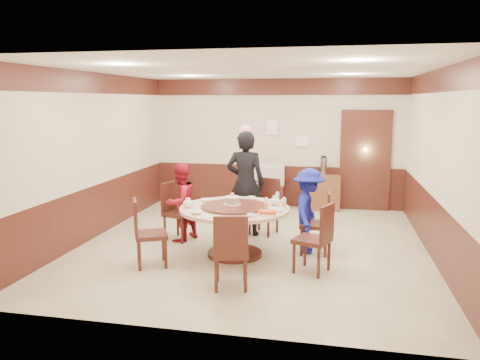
% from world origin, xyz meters
% --- Properties ---
extents(room, '(6.00, 6.04, 2.84)m').
position_xyz_m(room, '(0.01, 0.01, 1.08)').
color(room, beige).
rests_on(room, ground).
extents(banquet_table, '(1.66, 1.66, 0.78)m').
position_xyz_m(banquet_table, '(-0.18, -0.58, 0.53)').
color(banquet_table, '#461C15').
rests_on(banquet_table, ground).
extents(chair_0, '(0.46, 0.45, 0.97)m').
position_xyz_m(chair_0, '(1.02, -0.22, 0.30)').
color(chair_0, '#461C15').
rests_on(chair_0, ground).
extents(chair_1, '(0.55, 0.56, 0.97)m').
position_xyz_m(chair_1, '(0.08, 0.70, 0.30)').
color(chair_1, '#461C15').
rests_on(chair_1, ground).
extents(chair_2, '(0.56, 0.56, 0.97)m').
position_xyz_m(chair_2, '(-1.28, 0.04, 0.30)').
color(chair_2, '#461C15').
rests_on(chair_2, ground).
extents(chair_3, '(0.59, 0.59, 0.97)m').
position_xyz_m(chair_3, '(-1.27, -1.26, 0.30)').
color(chair_3, '#461C15').
rests_on(chair_3, ground).
extents(chair_4, '(0.52, 0.53, 0.97)m').
position_xyz_m(chair_4, '(0.04, -1.81, 0.30)').
color(chair_4, '#461C15').
rests_on(chair_4, ground).
extents(chair_5, '(0.57, 0.57, 0.97)m').
position_xyz_m(chair_5, '(1.03, -1.06, 0.30)').
color(chair_5, '#461C15').
rests_on(chair_5, ground).
extents(person_standing, '(0.67, 0.45, 1.83)m').
position_xyz_m(person_standing, '(-0.23, 0.57, 0.91)').
color(person_standing, black).
rests_on(person_standing, ground).
extents(person_red, '(0.71, 0.78, 1.31)m').
position_xyz_m(person_red, '(-1.23, 0.01, 0.65)').
color(person_red, '#A41526').
rests_on(person_red, ground).
extents(person_blue, '(0.52, 0.87, 1.32)m').
position_xyz_m(person_blue, '(0.90, -0.20, 0.66)').
color(person_blue, '#171B95').
rests_on(person_blue, ground).
extents(birthday_cake, '(0.26, 0.26, 0.18)m').
position_xyz_m(birthday_cake, '(-0.23, -0.53, 0.84)').
color(birthday_cake, white).
rests_on(birthday_cake, banquet_table).
extents(teapot_left, '(0.17, 0.15, 0.13)m').
position_xyz_m(teapot_left, '(-0.86, -0.74, 0.81)').
color(teapot_left, white).
rests_on(teapot_left, banquet_table).
extents(teapot_right, '(0.17, 0.15, 0.13)m').
position_xyz_m(teapot_right, '(0.39, -0.30, 0.81)').
color(teapot_right, white).
rests_on(teapot_right, banquet_table).
extents(bowl_0, '(0.15, 0.15, 0.04)m').
position_xyz_m(bowl_0, '(-0.73, -0.26, 0.77)').
color(bowl_0, white).
rests_on(bowl_0, banquet_table).
extents(bowl_1, '(0.13, 0.13, 0.04)m').
position_xyz_m(bowl_1, '(0.17, -1.09, 0.77)').
color(bowl_1, white).
rests_on(bowl_1, banquet_table).
extents(bowl_2, '(0.17, 0.17, 0.04)m').
position_xyz_m(bowl_2, '(-0.61, -1.10, 0.77)').
color(bowl_2, white).
rests_on(bowl_2, banquet_table).
extents(bowl_3, '(0.13, 0.13, 0.04)m').
position_xyz_m(bowl_3, '(0.50, -0.75, 0.77)').
color(bowl_3, white).
rests_on(bowl_3, banquet_table).
extents(bowl_4, '(0.14, 0.14, 0.03)m').
position_xyz_m(bowl_4, '(-0.89, -0.49, 0.77)').
color(bowl_4, white).
rests_on(bowl_4, banquet_table).
extents(bowl_5, '(0.14, 0.14, 0.04)m').
position_xyz_m(bowl_5, '(-0.03, 0.03, 0.77)').
color(bowl_5, white).
rests_on(bowl_5, banquet_table).
extents(saucer_near, '(0.18, 0.18, 0.01)m').
position_xyz_m(saucer_near, '(-0.43, -1.23, 0.76)').
color(saucer_near, white).
rests_on(saucer_near, banquet_table).
extents(saucer_far, '(0.18, 0.18, 0.01)m').
position_xyz_m(saucer_far, '(0.27, -0.08, 0.76)').
color(saucer_far, white).
rests_on(saucer_far, banquet_table).
extents(shrimp_platter, '(0.30, 0.20, 0.06)m').
position_xyz_m(shrimp_platter, '(0.38, -0.95, 0.78)').
color(shrimp_platter, white).
rests_on(shrimp_platter, banquet_table).
extents(bottle_0, '(0.06, 0.06, 0.16)m').
position_xyz_m(bottle_0, '(0.31, -0.62, 0.83)').
color(bottle_0, white).
rests_on(bottle_0, banquet_table).
extents(bottle_1, '(0.06, 0.06, 0.16)m').
position_xyz_m(bottle_1, '(0.56, -0.55, 0.83)').
color(bottle_1, white).
rests_on(bottle_1, banquet_table).
extents(bottle_2, '(0.06, 0.06, 0.16)m').
position_xyz_m(bottle_2, '(0.41, -0.14, 0.83)').
color(bottle_2, white).
rests_on(bottle_2, banquet_table).
extents(tv_stand, '(0.85, 0.45, 0.50)m').
position_xyz_m(tv_stand, '(-0.22, 2.75, 0.25)').
color(tv_stand, '#461C15').
rests_on(tv_stand, ground).
extents(television, '(0.83, 0.23, 0.47)m').
position_xyz_m(television, '(-0.22, 2.75, 0.74)').
color(television, gray).
rests_on(television, tv_stand).
extents(side_cabinet, '(0.80, 0.40, 0.75)m').
position_xyz_m(side_cabinet, '(1.01, 2.78, 0.38)').
color(side_cabinet, brown).
rests_on(side_cabinet, ground).
extents(thermos, '(0.15, 0.15, 0.38)m').
position_xyz_m(thermos, '(1.04, 2.78, 0.94)').
color(thermos, silver).
rests_on(thermos, side_cabinet).
extents(notice_left, '(0.25, 0.00, 0.35)m').
position_xyz_m(notice_left, '(-0.10, 2.96, 1.75)').
color(notice_left, white).
rests_on(notice_left, room).
extents(notice_right, '(0.30, 0.00, 0.22)m').
position_xyz_m(notice_right, '(0.55, 2.96, 1.45)').
color(notice_right, white).
rests_on(notice_right, room).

